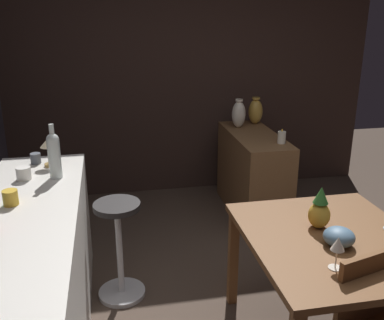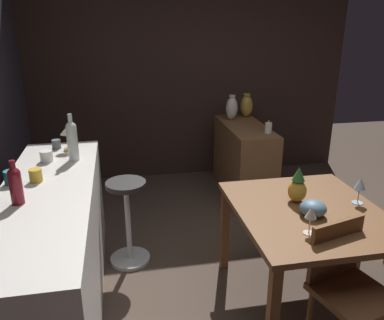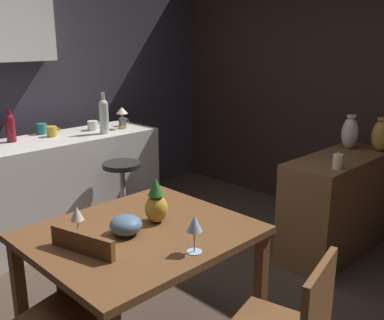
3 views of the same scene
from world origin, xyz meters
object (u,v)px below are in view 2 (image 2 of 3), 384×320
(dining_table, at_px, (307,221))
(vase_brass, at_px, (246,106))
(wine_bottle_ruby, at_px, (15,184))
(cup_teal, at_px, (11,177))
(pineapple_centerpiece, at_px, (298,187))
(cup_mustard, at_px, (36,175))
(wine_glass_right, at_px, (360,184))
(chair_near_window, at_px, (347,285))
(cup_white, at_px, (46,156))
(bar_stool, at_px, (128,220))
(pillar_candle_tall, at_px, (268,128))
(sideboard_cabinet, at_px, (244,160))
(fruit_bowl, at_px, (313,208))
(cup_slate, at_px, (56,144))
(wine_glass_left, at_px, (311,214))
(vase_ceramic_ivory, at_px, (232,108))
(counter_lamp, at_px, (67,134))
(wine_bottle_clear, at_px, (72,139))

(dining_table, bearing_deg, vase_brass, -7.65)
(wine_bottle_ruby, height_order, cup_teal, wine_bottle_ruby)
(pineapple_centerpiece, bearing_deg, cup_mustard, 79.77)
(wine_glass_right, bearing_deg, pineapple_centerpiece, 75.81)
(chair_near_window, height_order, wine_glass_right, wine_glass_right)
(wine_bottle_ruby, xyz_separation_m, cup_white, (0.74, -0.05, -0.08))
(bar_stool, relative_size, wine_bottle_ruby, 2.64)
(vase_brass, bearing_deg, pillar_candle_tall, -179.79)
(sideboard_cabinet, bearing_deg, fruit_bowl, 174.59)
(pineapple_centerpiece, xyz_separation_m, cup_white, (0.72, 1.75, 0.09))
(dining_table, relative_size, cup_slate, 10.34)
(wine_bottle_ruby, relative_size, cup_white, 2.11)
(chair_near_window, distance_m, wine_glass_left, 0.47)
(bar_stool, relative_size, cup_mustard, 6.00)
(cup_mustard, xyz_separation_m, vase_ceramic_ivory, (1.72, -1.88, 0.01))
(vase_brass, bearing_deg, chair_near_window, 174.35)
(wine_glass_left, height_order, vase_brass, vase_brass)
(cup_white, bearing_deg, wine_glass_left, -124.89)
(dining_table, distance_m, fruit_bowl, 0.16)
(pineapple_centerpiece, xyz_separation_m, cup_slate, (1.04, 1.72, 0.09))
(wine_glass_left, height_order, wine_bottle_ruby, wine_bottle_ruby)
(cup_teal, distance_m, counter_lamp, 0.73)
(cup_white, xyz_separation_m, counter_lamp, (0.23, -0.14, 0.10))
(cup_slate, bearing_deg, fruit_bowl, -125.91)
(sideboard_cabinet, xyz_separation_m, vase_brass, (0.39, -0.14, 0.54))
(wine_bottle_clear, xyz_separation_m, counter_lamp, (0.24, 0.07, -0.02))
(sideboard_cabinet, relative_size, cup_mustard, 9.12)
(cup_teal, bearing_deg, pineapple_centerpiece, -98.99)
(pillar_candle_tall, distance_m, vase_brass, 0.73)
(dining_table, height_order, wine_glass_left, wine_glass_left)
(bar_stool, bearing_deg, pillar_candle_tall, -61.53)
(cup_teal, bearing_deg, counter_lamp, -25.07)
(pineapple_centerpiece, height_order, cup_white, pineapple_centerpiece)
(vase_brass, bearing_deg, pineapple_centerpiece, 171.17)
(counter_lamp, bearing_deg, vase_brass, -58.56)
(wine_glass_right, bearing_deg, cup_mustard, 79.02)
(sideboard_cabinet, xyz_separation_m, vase_ceramic_ivory, (0.29, 0.08, 0.55))
(cup_white, relative_size, cup_mustard, 1.08)
(dining_table, relative_size, fruit_bowl, 6.51)
(counter_lamp, relative_size, pillar_candle_tall, 1.53)
(cup_white, height_order, cup_mustard, cup_mustard)
(wine_bottle_ruby, bearing_deg, wine_bottle_clear, -19.55)
(counter_lamp, bearing_deg, wine_glass_left, -132.61)
(cup_teal, bearing_deg, wine_glass_right, -99.91)
(dining_table, distance_m, counter_lamp, 2.00)
(counter_lamp, height_order, vase_brass, counter_lamp)
(sideboard_cabinet, distance_m, cup_slate, 2.11)
(sideboard_cabinet, bearing_deg, chair_near_window, 176.69)
(chair_near_window, xyz_separation_m, wine_bottle_ruby, (0.58, 1.87, 0.55))
(wine_bottle_ruby, bearing_deg, vase_ceramic_ivory, -43.08)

